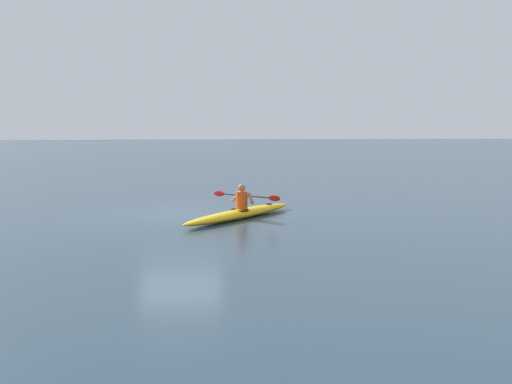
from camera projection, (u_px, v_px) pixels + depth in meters
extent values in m
plane|color=#283D4C|center=(180.00, 214.00, 18.94)|extent=(160.00, 160.00, 0.00)
ellipsoid|color=#EAB214|center=(240.00, 214.00, 18.09)|extent=(3.67, 4.21, 0.27)
torus|color=black|center=(239.00, 210.00, 18.04)|extent=(0.78, 0.78, 0.04)
cylinder|color=black|center=(269.00, 204.00, 19.30)|extent=(0.18, 0.18, 0.02)
cylinder|color=#E04C14|center=(242.00, 200.00, 18.11)|extent=(0.34, 0.34, 0.51)
sphere|color=#936B4C|center=(242.00, 188.00, 18.07)|extent=(0.21, 0.21, 0.21)
cylinder|color=black|center=(246.00, 196.00, 18.26)|extent=(1.56, 1.32, 0.03)
ellipsoid|color=red|center=(219.00, 194.00, 18.84)|extent=(0.33, 0.29, 0.17)
ellipsoid|color=red|center=(274.00, 198.00, 17.69)|extent=(0.33, 0.29, 0.17)
cylinder|color=#936B4C|center=(236.00, 197.00, 18.32)|extent=(0.32, 0.16, 0.34)
cylinder|color=#936B4C|center=(251.00, 198.00, 18.02)|extent=(0.20, 0.31, 0.34)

